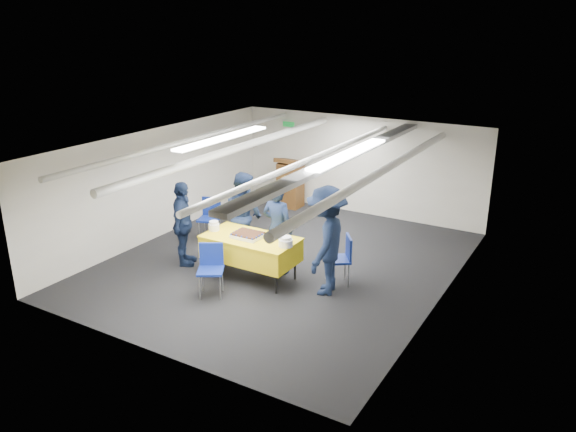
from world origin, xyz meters
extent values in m
plane|color=black|center=(0.00, 0.00, 0.00)|extent=(7.00, 7.00, 0.00)
cube|color=silver|center=(0.00, 3.49, 1.15)|extent=(6.00, 0.02, 2.30)
cube|color=silver|center=(-2.99, 0.00, 1.15)|extent=(0.02, 7.00, 2.30)
cube|color=silver|center=(2.99, 0.00, 1.15)|extent=(0.02, 7.00, 2.30)
cube|color=white|center=(0.00, 0.00, 2.29)|extent=(6.00, 7.00, 0.02)
cylinder|color=silver|center=(-2.00, 0.00, 2.18)|extent=(0.10, 6.90, 0.10)
cylinder|color=silver|center=(-0.90, 0.00, 2.14)|extent=(0.14, 6.90, 0.14)
cylinder|color=silver|center=(0.60, 0.00, 2.10)|extent=(0.10, 6.90, 0.10)
cylinder|color=silver|center=(1.90, 0.00, 2.06)|extent=(0.14, 6.90, 0.14)
cube|color=gray|center=(1.20, 0.00, 2.20)|extent=(0.28, 6.90, 0.08)
cube|color=white|center=(-1.30, 0.00, 2.27)|extent=(0.25, 2.60, 0.04)
cube|color=white|center=(1.30, 0.00, 2.27)|extent=(0.25, 2.60, 0.04)
cube|color=#0C591E|center=(-1.90, 3.47, 1.95)|extent=(0.30, 0.04, 0.12)
cylinder|color=black|center=(-0.88, -1.13, 0.18)|extent=(0.04, 0.04, 0.36)
cylinder|color=black|center=(0.56, -1.13, 0.18)|extent=(0.04, 0.04, 0.36)
cylinder|color=black|center=(-0.88, -0.49, 0.18)|extent=(0.04, 0.04, 0.36)
cylinder|color=black|center=(0.56, -0.49, 0.18)|extent=(0.04, 0.04, 0.36)
cube|color=yellow|center=(-0.16, -0.81, 0.54)|extent=(1.66, 0.86, 0.39)
cube|color=yellow|center=(-0.16, -0.81, 0.76)|extent=(1.68, 0.88, 0.03)
cube|color=white|center=(-0.20, -0.84, 0.80)|extent=(0.50, 0.40, 0.06)
cube|color=black|center=(-0.20, -0.84, 0.84)|extent=(0.48, 0.38, 0.03)
sphere|color=#102A9A|center=(-0.42, -1.02, 0.84)|extent=(0.04, 0.04, 0.04)
sphere|color=#102A9A|center=(-0.42, -0.66, 0.84)|extent=(0.04, 0.04, 0.04)
sphere|color=#102A9A|center=(-0.31, -1.02, 0.84)|extent=(0.04, 0.04, 0.04)
sphere|color=#102A9A|center=(-0.31, -0.66, 0.84)|extent=(0.04, 0.04, 0.04)
sphere|color=#102A9A|center=(-0.20, -1.02, 0.84)|extent=(0.04, 0.04, 0.04)
sphere|color=#102A9A|center=(-0.20, -0.66, 0.84)|extent=(0.04, 0.04, 0.04)
sphere|color=#102A9A|center=(-0.09, -1.02, 0.84)|extent=(0.04, 0.04, 0.04)
sphere|color=#102A9A|center=(-0.09, -0.66, 0.84)|extent=(0.04, 0.04, 0.04)
sphere|color=#102A9A|center=(0.02, -1.02, 0.84)|extent=(0.04, 0.04, 0.04)
sphere|color=#102A9A|center=(0.02, -0.66, 0.84)|extent=(0.04, 0.04, 0.04)
sphere|color=#102A9A|center=(-0.44, -0.93, 0.84)|extent=(0.04, 0.04, 0.04)
sphere|color=#102A9A|center=(0.04, -0.93, 0.84)|extent=(0.04, 0.04, 0.04)
sphere|color=#102A9A|center=(-0.44, -0.84, 0.84)|extent=(0.04, 0.04, 0.04)
sphere|color=#102A9A|center=(0.04, -0.84, 0.84)|extent=(0.04, 0.04, 0.04)
sphere|color=#102A9A|center=(-0.44, -0.75, 0.84)|extent=(0.04, 0.04, 0.04)
sphere|color=#102A9A|center=(0.04, -0.75, 0.84)|extent=(0.04, 0.04, 0.04)
cylinder|color=white|center=(-0.92, -0.86, 0.83)|extent=(0.20, 0.20, 0.12)
cylinder|color=white|center=(-0.92, -0.86, 0.92)|extent=(0.16, 0.16, 0.05)
cylinder|color=white|center=(0.58, -0.86, 0.83)|extent=(0.24, 0.24, 0.12)
cylinder|color=white|center=(0.58, -0.86, 0.92)|extent=(0.20, 0.20, 0.05)
cube|color=brown|center=(-1.60, 3.05, 0.55)|extent=(0.55, 0.45, 1.10)
cube|color=brown|center=(-1.60, 3.02, 1.15)|extent=(0.62, 0.53, 0.21)
cylinder|color=gold|center=(-1.60, 2.81, 0.70)|extent=(0.28, 0.02, 0.28)
cylinder|color=gray|center=(-0.40, -1.96, 0.21)|extent=(0.02, 0.02, 0.43)
cylinder|color=gray|center=(-0.11, -1.79, 0.21)|extent=(0.02, 0.02, 0.43)
cylinder|color=gray|center=(-0.58, -1.67, 0.21)|extent=(0.02, 0.02, 0.43)
cylinder|color=gray|center=(-0.29, -1.50, 0.21)|extent=(0.02, 0.02, 0.43)
cube|color=navy|center=(-0.34, -1.73, 0.45)|extent=(0.58, 0.58, 0.04)
cube|color=navy|center=(-0.44, -1.57, 0.67)|extent=(0.36, 0.24, 0.40)
cylinder|color=gray|center=(1.03, -0.21, 0.21)|extent=(0.02, 0.02, 0.43)
cylinder|color=gray|center=(1.23, -0.49, 0.21)|extent=(0.02, 0.02, 0.43)
cylinder|color=gray|center=(1.31, -0.01, 0.21)|extent=(0.02, 0.02, 0.43)
cylinder|color=gray|center=(1.50, -0.29, 0.21)|extent=(0.02, 0.02, 0.43)
cube|color=navy|center=(1.27, -0.25, 0.45)|extent=(0.59, 0.59, 0.04)
cube|color=navy|center=(1.42, -0.14, 0.67)|extent=(0.26, 0.35, 0.40)
cylinder|color=gray|center=(-2.06, 0.07, 0.21)|extent=(0.02, 0.02, 0.43)
cylinder|color=gray|center=(-1.74, 0.18, 0.21)|extent=(0.02, 0.02, 0.43)
cylinder|color=gray|center=(-2.17, 0.39, 0.21)|extent=(0.02, 0.02, 0.43)
cylinder|color=gray|center=(-1.85, 0.50, 0.21)|extent=(0.02, 0.02, 0.43)
cube|color=navy|center=(-1.95, 0.29, 0.45)|extent=(0.53, 0.53, 0.04)
cube|color=navy|center=(-2.02, 0.47, 0.67)|extent=(0.39, 0.17, 0.40)
imported|color=black|center=(0.11, -0.35, 0.84)|extent=(0.61, 0.40, 1.67)
imported|color=black|center=(-0.83, -0.06, 0.84)|extent=(0.94, 0.80, 1.69)
imported|color=black|center=(-1.56, -0.96, 0.80)|extent=(0.79, 1.02, 1.61)
imported|color=black|center=(1.23, -0.65, 0.93)|extent=(0.91, 1.31, 1.85)
camera|label=1|loc=(5.04, -8.36, 4.35)|focal=35.00mm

